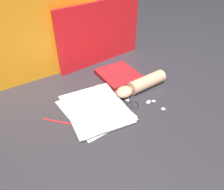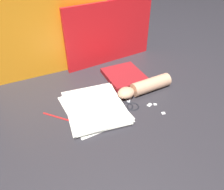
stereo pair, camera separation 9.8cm
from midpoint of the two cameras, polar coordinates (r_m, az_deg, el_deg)
The scene contains 11 objects.
ground_plane at distance 0.99m, azimuth -0.35°, elevation -3.92°, with size 6.00×6.00×0.00m, color #2D2B30.
backdrop_panel_left at distance 1.18m, azimuth -21.69°, elevation 15.18°, with size 0.68×0.05×0.52m.
backdrop_panel_center at distance 1.30m, azimuth -5.21°, elevation 15.71°, with size 0.55×0.10×0.36m.
paper_stack at distance 0.99m, azimuth -7.17°, elevation -3.59°, with size 0.28×0.34×0.02m.
book_closed at distance 1.20m, azimuth -0.54°, elevation 5.15°, with size 0.20×0.22×0.02m.
scissors at distance 1.03m, azimuth 1.62°, elevation -1.81°, with size 0.14×0.17×0.01m.
hand_forearm at distance 1.10m, azimuth 5.30°, elevation 2.74°, with size 0.30×0.09×0.07m.
paper_scrap_near at distance 1.01m, azimuth 10.59°, elevation -3.67°, with size 0.02×0.02×0.00m.
paper_scrap_mid at distance 1.05m, azimuth 8.28°, elevation -1.64°, with size 0.02×0.02×0.00m.
paper_scrap_far at distance 1.04m, azimuth 6.90°, elevation -1.88°, with size 0.03×0.03×0.00m.
pen at distance 0.97m, azimuth -16.95°, elevation -6.62°, with size 0.10×0.10×0.01m.
Camera 1 is at (-0.42, -0.62, 0.65)m, focal length 35.00 mm.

